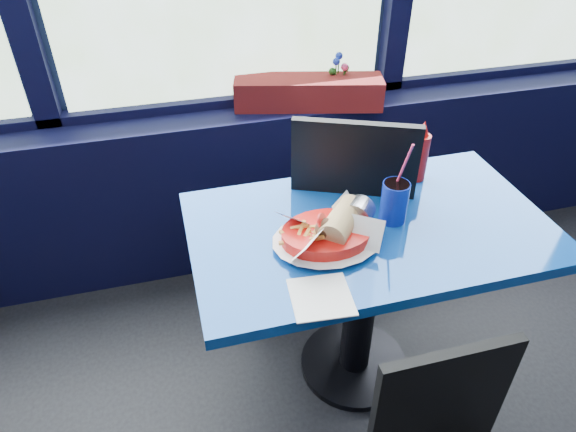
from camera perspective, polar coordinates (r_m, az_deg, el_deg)
The scene contains 9 objects.
window_sill at distance 2.55m, azimuth -5.41°, elevation 3.30°, with size 5.00×0.26×0.80m, color black.
near_table at distance 1.85m, azimuth 8.59°, elevation -5.38°, with size 1.20×0.70×0.75m.
chair_near_back at distance 2.05m, azimuth 4.20°, elevation 0.59°, with size 0.61×0.61×1.03m.
planter_box at distance 2.37m, azimuth 2.28°, elevation 13.57°, with size 0.66×0.16×0.13m, color maroon.
flower_vase at distance 2.42m, azimuth 5.63°, elevation 13.98°, with size 0.14×0.15×0.23m.
food_basket at distance 1.62m, azimuth 4.58°, elevation -1.81°, with size 0.39×0.39×0.11m.
ketchup_bottle at distance 1.95m, azimuth 14.43°, elevation 6.70°, with size 0.06×0.06×0.24m.
soda_cup at distance 1.72m, azimuth 11.74°, elevation 1.65°, with size 0.09×0.09×0.30m.
napkin at distance 1.46m, azimuth 3.69°, elevation -8.97°, with size 0.17×0.17×0.00m, color white.
Camera 1 is at (-0.32, 0.76, 1.79)m, focal length 32.00 mm.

